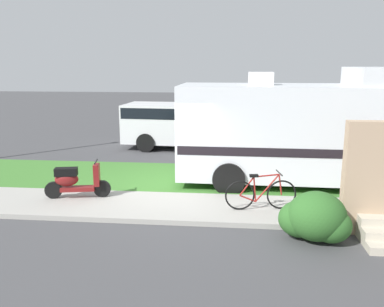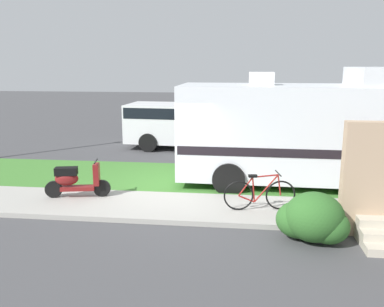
{
  "view_description": "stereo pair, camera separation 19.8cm",
  "coord_description": "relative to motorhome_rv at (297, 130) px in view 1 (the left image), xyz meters",
  "views": [
    {
      "loc": [
        1.82,
        -10.63,
        3.53
      ],
      "look_at": [
        0.73,
        0.3,
        1.1
      ],
      "focal_mm": 38.11,
      "sensor_mm": 36.0,
      "label": 1
    },
    {
      "loc": [
        2.02,
        -10.6,
        3.53
      ],
      "look_at": [
        0.73,
        0.3,
        1.1
      ],
      "focal_mm": 38.11,
      "sensor_mm": 36.0,
      "label": 2
    }
  ],
  "objects": [
    {
      "name": "ground_plane",
      "position": [
        -3.69,
        -1.29,
        -1.64
      ],
      "size": [
        80.0,
        80.0,
        0.0
      ],
      "primitive_type": "plane",
      "color": "#424244"
    },
    {
      "name": "sidewalk",
      "position": [
        -3.69,
        -2.49,
        -1.58
      ],
      "size": [
        24.0,
        2.0,
        0.12
      ],
      "color": "#9E9B93",
      "rests_on": "ground"
    },
    {
      "name": "grass_strip",
      "position": [
        -3.69,
        0.21,
        -1.6
      ],
      "size": [
        24.0,
        3.4,
        0.08
      ],
      "color": "#3D752D",
      "rests_on": "ground"
    },
    {
      "name": "motorhome_rv",
      "position": [
        0.0,
        0.0,
        0.0
      ],
      "size": [
        6.63,
        2.69,
        3.44
      ],
      "color": "silver",
      "rests_on": "ground"
    },
    {
      "name": "scooter",
      "position": [
        -5.89,
        -2.17,
        -1.06
      ],
      "size": [
        1.67,
        0.6,
        0.97
      ],
      "color": "black",
      "rests_on": "ground"
    },
    {
      "name": "bicycle",
      "position": [
        -1.17,
        -2.57,
        -1.12
      ],
      "size": [
        1.7,
        0.52,
        0.91
      ],
      "color": "black",
      "rests_on": "ground"
    },
    {
      "name": "pickup_truck_near",
      "position": [
        -4.15,
        5.0,
        -0.65
      ],
      "size": [
        5.81,
        2.5,
        1.86
      ],
      "color": "silver",
      "rests_on": "ground"
    },
    {
      "name": "bush_by_porch",
      "position": [
        -0.17,
        -3.98,
        -1.16
      ],
      "size": [
        1.42,
        1.07,
        1.01
      ],
      "color": "#2D6026",
      "rests_on": "ground"
    }
  ]
}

